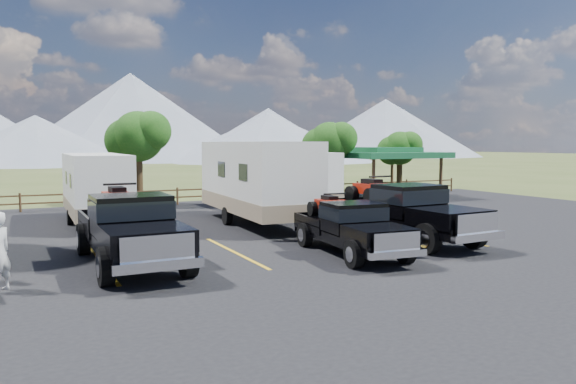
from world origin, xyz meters
name	(u,v)px	position (x,y,z in m)	size (l,w,h in m)	color
ground	(357,274)	(0.00, 0.00, 0.00)	(320.00, 320.00, 0.00)	#3D4E21
asphalt_lot	(305,253)	(0.00, 3.00, 0.02)	(44.00, 34.00, 0.04)	black
stall_lines	(291,247)	(0.00, 4.00, 0.04)	(12.12, 5.50, 0.01)	gold
tree_ne_a	(329,143)	(8.97, 17.01, 3.48)	(3.11, 2.92, 4.76)	#2F1F12
tree_ne_b	(399,148)	(14.98, 18.01, 3.13)	(2.77, 2.59, 4.27)	#2F1F12
tree_north	(138,137)	(-2.03, 19.02, 3.83)	(3.46, 3.24, 5.25)	#2F1F12
rail_fence	(211,193)	(2.00, 18.50, 0.61)	(36.12, 0.12, 1.00)	#4F3A21
pavilion	(384,154)	(13.00, 17.00, 2.79)	(6.20, 6.20, 3.22)	#4F3A21
mountain_range	(16,120)	(-7.63, 105.98, 7.87)	(209.00, 71.00, 20.00)	gray
rig_left	(129,227)	(-5.29, 3.72, 1.12)	(2.44, 6.74, 2.24)	black
rig_center	(350,226)	(1.15, 2.22, 0.92)	(2.29, 5.58, 1.82)	black
rig_right	(403,210)	(4.15, 3.45, 1.12)	(2.71, 6.83, 2.24)	black
trailer_left	(96,188)	(-5.12, 12.39, 1.60)	(2.33, 8.58, 2.99)	white
trailer_center	(257,181)	(1.04, 9.43, 1.87)	(2.95, 10.10, 3.51)	white
trailer_right	(287,180)	(4.34, 13.31, 1.61)	(2.68, 8.66, 3.00)	white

